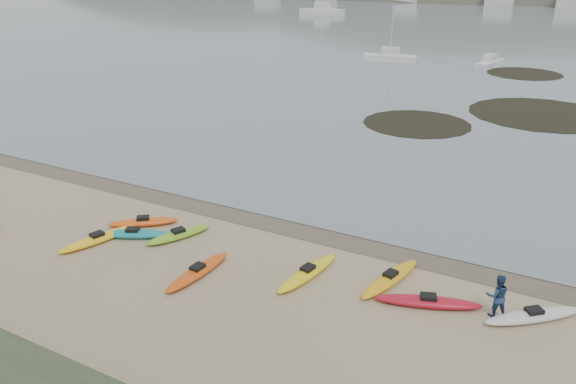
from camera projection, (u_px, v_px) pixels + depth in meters
The scene contains 6 objects.
ground at pixel (288, 221), 26.49m from camera, with size 600.00×600.00×0.00m, color tan.
wet_sand at pixel (285, 224), 26.25m from camera, with size 60.00×60.00×0.00m, color brown.
kayaks at pixel (259, 262), 22.62m from camera, with size 19.91×6.80×0.34m.
person_east at pixel (497, 296), 19.18m from camera, with size 0.77×0.60×1.59m, color navy.
kelp_mats at pixel (508, 104), 47.93m from camera, with size 17.61×33.05×0.04m.
moored_boats at pixel (500, 26), 99.07m from camera, with size 92.22×78.85×1.39m.
Camera 1 is at (11.38, -21.06, 11.43)m, focal length 35.00 mm.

